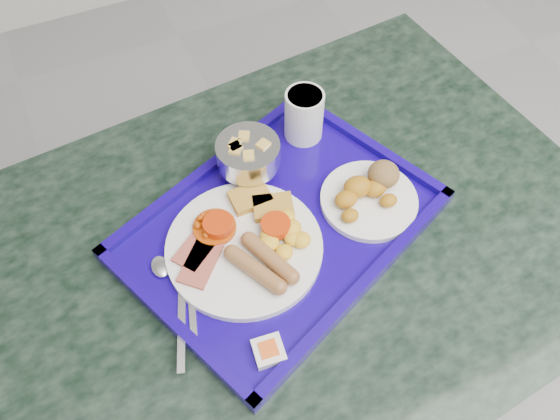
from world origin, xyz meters
name	(u,v)px	position (x,y,z in m)	size (l,w,h in m)	color
table	(268,300)	(-0.92, 1.15, 0.53)	(1.22, 0.87, 0.72)	gray
tray	(280,226)	(-0.88, 1.18, 0.73)	(0.58, 0.51, 0.03)	#15027E
main_plate	(249,243)	(-0.94, 1.16, 0.75)	(0.25, 0.25, 0.04)	white
bread_plate	(370,193)	(-0.72, 1.16, 0.75)	(0.16, 0.16, 0.05)	white
fruit_bowl	(248,154)	(-0.88, 1.30, 0.78)	(0.11, 0.11, 0.07)	silver
juice_cup	(304,114)	(-0.76, 1.34, 0.79)	(0.07, 0.07, 0.10)	white
spoon	(169,277)	(-1.07, 1.16, 0.74)	(0.06, 0.17, 0.01)	silver
knife	(182,320)	(-1.08, 1.09, 0.74)	(0.01, 0.16, 0.00)	silver
jam_packet	(269,351)	(-0.98, 0.99, 0.74)	(0.05, 0.05, 0.02)	white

